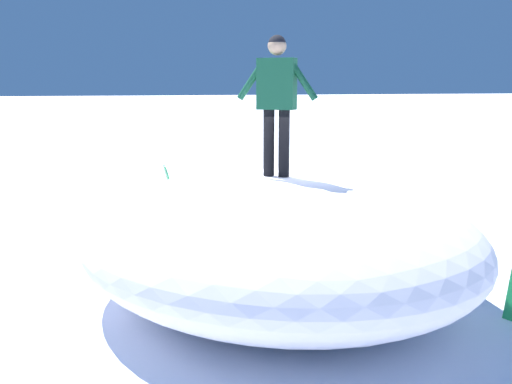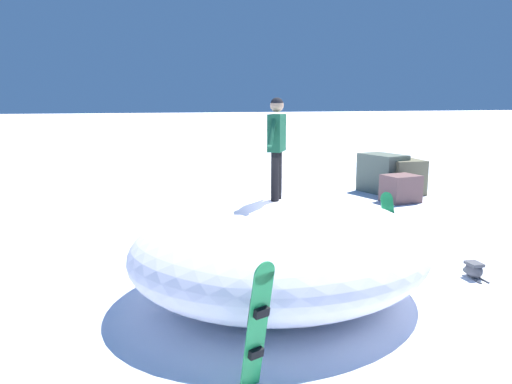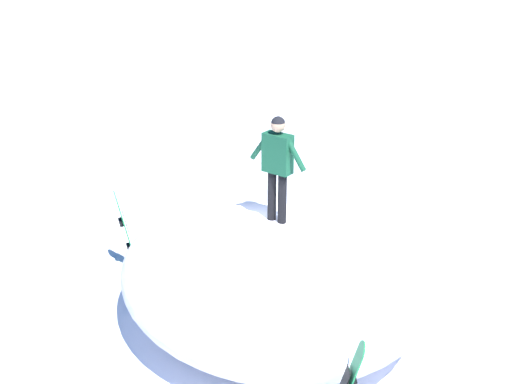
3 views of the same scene
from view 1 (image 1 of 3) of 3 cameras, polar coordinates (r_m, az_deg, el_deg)
name	(u,v)px [view 1 (image 1 of 3)]	position (r m, az deg, el deg)	size (l,w,h in m)	color
ground	(292,285)	(8.36, 3.67, -9.43)	(240.00, 240.00, 0.00)	white
snow_mound	(277,239)	(7.49, 2.19, -4.83)	(5.51, 4.94, 1.75)	white
snowboarder_standing	(277,92)	(7.10, 2.12, 10.07)	(0.93, 0.63, 1.75)	black
snowboard_primary_upright	(176,206)	(9.96, -8.13, -1.40)	(0.43, 0.32, 1.53)	#1E8C47
backpack_near	(232,221)	(11.41, -2.46, -2.93)	(0.61, 0.32, 0.32)	#4C4C51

